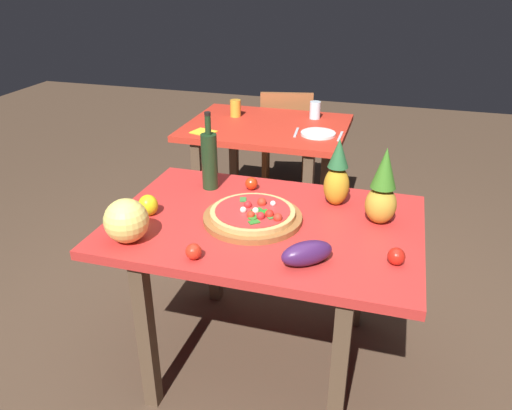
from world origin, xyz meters
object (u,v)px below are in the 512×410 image
Objects in this scene: pineapple_right at (382,190)px; knife_utensil at (340,136)px; bell_pepper at (148,205)px; eggplant at (307,253)px; drinking_glass_juice at (235,108)px; drinking_glass_water at (315,110)px; dining_chair at (286,135)px; dinner_plate at (318,134)px; display_table at (265,239)px; pineapple_left at (337,175)px; napkin_folded at (203,132)px; tomato_near_board at (251,184)px; wine_bottle at (209,160)px; melon at (126,221)px; pizza at (254,213)px; background_table at (267,140)px; fork_utensil at (296,132)px; tomato_beside_pepper at (396,256)px; tomato_by_bottle at (194,251)px; pizza_board at (253,218)px.

knife_utensil is (-0.31, 1.08, -0.14)m from pineapple_right.
eggplant is at bearing -14.99° from bell_pepper.
drinking_glass_juice is 0.99× the size of drinking_glass_water.
dining_chair is 9.05× the size of bell_pepper.
dinner_plate reaches higher than knife_utensil.
pineapple_right is 1.65× the size of eggplant.
knife_utensil is at bearing 82.77° from display_table.
pineapple_left is 2.64× the size of drinking_glass_water.
tomato_near_board is at bearing -54.02° from napkin_folded.
eggplant is 1.62m from napkin_folded.
melon is (-0.13, -0.57, -0.06)m from wine_bottle.
wine_bottle is 2.14× the size of melon.
pineapple_left reaches higher than drinking_glass_water.
pizza is at bearing 87.17° from dining_chair.
wine_bottle reaches higher than dining_chair.
bell_pepper reaches higher than background_table.
bell_pepper is (-0.50, -0.08, 0.13)m from display_table.
bell_pepper is 1.34m from fork_utensil.
tomato_beside_pepper is 2.01m from drinking_glass_juice.
dining_chair is 6.07× the size of napkin_folded.
dining_chair is 4.86× the size of melon.
drinking_glass_water is (-0.53, 1.44, -0.09)m from pineapple_right.
bell_pepper is at bearing -167.83° from pineapple_right.
pizza reaches higher than knife_utensil.
wine_bottle is 3.18× the size of drinking_glass_water.
pineapple_left is 2.67× the size of drinking_glass_juice.
wine_bottle reaches higher than melon.
display_table is 13.81× the size of bell_pepper.
pineapple_right is 2.84× the size of drinking_glass_juice.
background_table is 17.38× the size of tomato_by_bottle.
display_table is 0.59m from melon.
pizza_board is at bearing 70.57° from tomato_by_bottle.
display_table is at bearing 64.04° from tomato_by_bottle.
drinking_glass_juice is 0.83× the size of napkin_folded.
tomato_by_bottle is (-0.41, -0.08, -0.01)m from eggplant.
wine_bottle reaches higher than tomato_by_bottle.
napkin_folded is (-0.65, 1.06, -0.04)m from pizza.
eggplant is (0.60, -2.24, 0.32)m from dining_chair.
tomato_beside_pepper is at bearing -69.24° from dinner_plate.
tomato_by_bottle reaches higher than display_table.
drinking_glass_water reaches higher than tomato_by_bottle.
pineapple_right reaches higher than drinking_glass_water.
drinking_glass_water reaches higher than drinking_glass_juice.
tomato_by_bottle is at bearing -9.89° from melon.
melon is 0.87× the size of eggplant.
pineapple_left reaches higher than pizza_board.
bell_pepper is at bearing -171.53° from pizza.
pizza_board is 1.27× the size of pineapple_right.
background_table is 1.47m from pineapple_right.
knife_utensil is (-0.39, 1.40, -0.03)m from tomato_beside_pepper.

